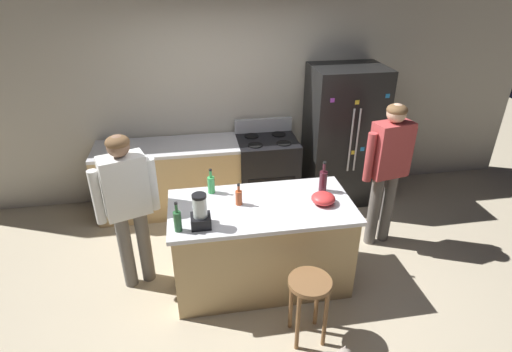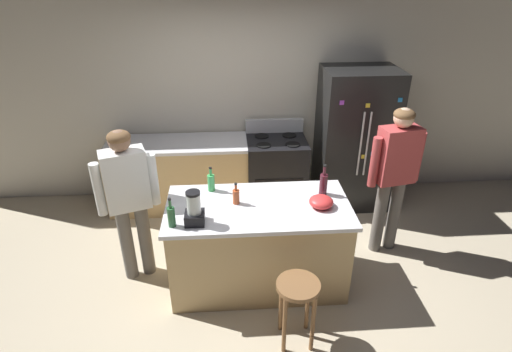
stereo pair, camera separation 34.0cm
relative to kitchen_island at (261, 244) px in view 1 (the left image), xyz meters
The scene contains 15 objects.
ground_plane 0.46m from the kitchen_island, ahead, with size 14.00×14.00×0.00m, color beige.
back_wall 2.15m from the kitchen_island, 90.00° to the left, with size 8.00×0.10×2.70m, color beige.
kitchen_island is the anchor object (origin of this frame).
back_counter_run 1.74m from the kitchen_island, 117.30° to the left, with size 2.00×0.64×0.91m.
refrigerator 2.06m from the kitchen_island, 48.10° to the left, with size 0.90×0.73×1.80m.
stove_range 1.56m from the kitchen_island, 77.03° to the left, with size 0.76×0.65×1.09m.
person_by_island_left 1.34m from the kitchen_island, behind, with size 0.59×0.34×1.61m.
person_by_sink_right 1.62m from the kitchen_island, 16.89° to the left, with size 0.60×0.29×1.67m.
bar_stool 0.81m from the kitchen_island, 70.91° to the right, with size 0.36×0.36×0.63m.
blender_appliance 0.85m from the kitchen_island, 156.59° to the right, with size 0.17×0.17×0.31m.
bottle_olive_oil 0.98m from the kitchen_island, 159.70° to the right, with size 0.07×0.07×0.28m.
bottle_cooking_sauce 0.57m from the kitchen_island, 166.35° to the left, with size 0.06×0.06×0.22m.
bottle_soda 0.77m from the kitchen_island, 144.84° to the left, with size 0.07×0.07×0.26m.
bottle_wine 0.87m from the kitchen_island, 14.19° to the left, with size 0.08×0.08×0.32m.
mixing_bowl 0.77m from the kitchen_island, ahead, with size 0.23×0.23×0.10m, color red.
Camera 1 is at (-0.59, -3.20, 2.94)m, focal length 28.76 mm.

